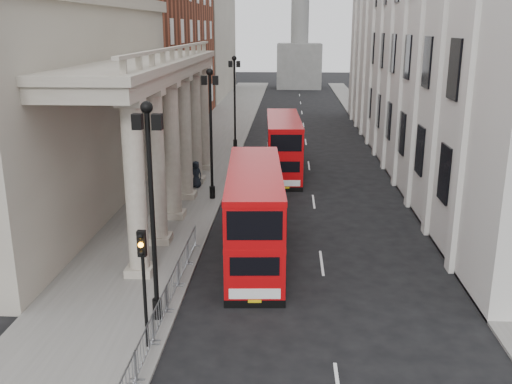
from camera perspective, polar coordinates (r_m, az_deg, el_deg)
ground at (r=19.39m, az=-10.70°, el=-18.31°), size 260.00×260.00×0.00m
sidewalk_west at (r=47.29m, az=-5.67°, el=2.87°), size 6.00×140.00×0.12m
sidewalk_east at (r=47.61m, az=14.37°, el=2.53°), size 3.00×140.00×0.12m
kerb at (r=46.92m, az=-2.10°, el=2.84°), size 0.20×140.00×0.14m
portico_building at (r=36.91m, az=-20.56°, el=7.56°), size 9.00×28.00×12.00m
brick_building at (r=65.15m, az=-10.22°, el=16.04°), size 9.00×32.00×22.00m
west_building_far at (r=96.59m, az=-5.70°, el=15.58°), size 9.00×30.00×20.00m
east_building at (r=48.89m, az=18.00°, el=17.33°), size 8.00×55.00×25.00m
lamp_post_south at (r=20.93m, az=-10.42°, el=-0.69°), size 1.05×0.44×8.32m
lamp_post_mid at (r=36.28m, az=-4.54°, el=6.65°), size 1.05×0.44×8.32m
lamp_post_north at (r=52.02m, az=-2.15°, el=9.58°), size 1.05×0.44×8.32m
traffic_light at (r=19.69m, az=-11.23°, el=-7.43°), size 0.28×0.33×4.30m
crowd_barriers at (r=20.94m, az=-10.28°, el=-13.31°), size 0.50×18.75×1.10m
bus_near at (r=27.26m, az=-0.15°, el=-2.09°), size 3.14×10.53×4.49m
bus_far at (r=43.46m, az=2.76°, el=4.73°), size 2.88×10.15×4.34m
pedestrian_a at (r=33.63m, az=-8.34°, el=-0.95°), size 0.74×0.52×1.92m
pedestrian_b at (r=32.76m, az=-12.18°, el=-1.98°), size 0.85×0.72×1.52m
pedestrian_c at (r=39.82m, az=-6.02°, el=1.79°), size 1.05×0.86×1.86m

